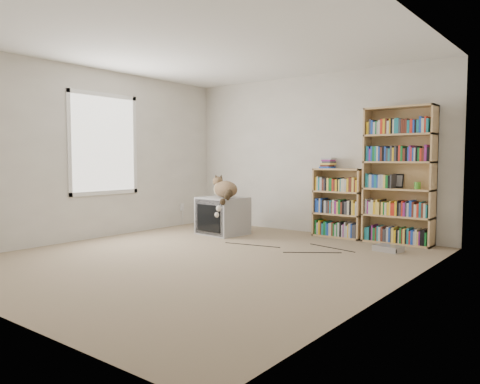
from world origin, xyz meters
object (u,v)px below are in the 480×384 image
Objects in this scene: crt_tv at (223,216)px; bookcase_short at (339,205)px; bookcase_tall at (399,179)px; cat at (225,192)px; dvd_player at (388,248)px.

bookcase_short is (1.55, 0.87, 0.19)m from crt_tv.
bookcase_tall reaches higher than crt_tv.
cat is 0.67× the size of bookcase_short.
crt_tv is 2.67m from bookcase_tall.
cat reaches higher than crt_tv.
bookcase_tall is at bearing 108.13° from dvd_player.
bookcase_tall reaches higher than cat.
bookcase_short reaches higher than crt_tv.
bookcase_short is at bearing 34.73° from crt_tv.
cat reaches higher than dvd_player.
crt_tv is at bearing -150.60° from bookcase_short.
cat is at bearing -146.61° from bookcase_short.
dvd_player is (0.10, -0.64, -0.86)m from bookcase_tall.
crt_tv is 0.38× the size of bookcase_tall.
crt_tv is at bearing -165.72° from dvd_player.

